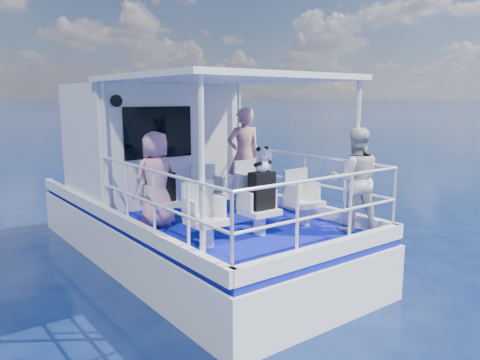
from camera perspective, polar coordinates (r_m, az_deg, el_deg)
name	(u,v)px	position (r m, az deg, el deg)	size (l,w,h in m)	color
ground	(217,271)	(7.94, -2.79, -11.05)	(2000.00, 2000.00, 0.00)	#08133E
hull	(187,255)	(8.74, -6.53, -9.11)	(3.00, 7.00, 1.60)	white
deck	(186,210)	(8.50, -6.64, -3.68)	(2.90, 6.90, 0.10)	#0B0F97
cabin	(151,141)	(9.45, -10.80, 4.65)	(2.85, 2.00, 2.20)	white
canopy	(223,78)	(7.25, -2.10, 12.28)	(3.00, 3.20, 0.08)	white
canopy_posts	(225,153)	(7.26, -1.81, 3.26)	(2.77, 2.97, 2.20)	white
railings	(238,195)	(7.09, -0.27, -1.80)	(2.84, 3.59, 1.00)	white
seat_port_fwd	(161,213)	(7.34, -9.58, -4.02)	(0.48, 0.46, 0.38)	silver
seat_center_fwd	(210,205)	(7.78, -3.69, -3.10)	(0.48, 0.46, 0.38)	silver
seat_stbd_fwd	(252,198)	(8.30, 1.51, -2.26)	(0.48, 0.46, 0.38)	silver
seat_port_aft	(207,232)	(6.25, -4.03, -6.38)	(0.48, 0.46, 0.38)	silver
seat_center_aft	(260,222)	(6.76, 2.40, -5.09)	(0.48, 0.46, 0.38)	silver
seat_stbd_aft	(304,213)	(7.35, 7.85, -3.95)	(0.48, 0.46, 0.38)	silver
passenger_port_fwd	(156,180)	(7.17, -10.20, 0.05)	(0.55, 0.39, 1.46)	pink
passenger_stbd_fwd	(244,156)	(8.73, 0.45, 3.00)	(0.65, 0.42, 1.77)	#CF8786
passenger_stbd_aft	(355,180)	(7.05, 13.84, 0.01)	(0.74, 0.58, 1.53)	silver
backpack_port	(163,187)	(7.25, -9.34, -0.87)	(0.34, 0.19, 0.44)	black
backpack_center	(262,191)	(6.65, 2.68, -1.32)	(0.36, 0.20, 0.54)	black
compact_camera	(164,171)	(7.20, -9.26, 1.08)	(0.10, 0.06, 0.06)	black
panda	(262,160)	(6.56, 2.72, 2.50)	(0.23, 0.20, 0.36)	silver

